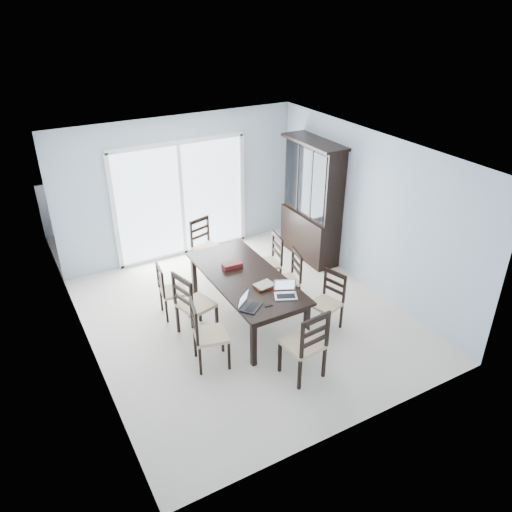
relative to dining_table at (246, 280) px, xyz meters
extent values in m
plane|color=beige|center=(0.00, 0.00, -0.67)|extent=(5.00, 5.00, 0.00)
plane|color=white|center=(0.00, 0.00, 1.93)|extent=(5.00, 5.00, 0.00)
cube|color=#AABBCB|center=(0.00, 2.50, 0.63)|extent=(4.50, 0.02, 2.60)
cube|color=#AABBCB|center=(-2.25, 0.00, 0.63)|extent=(0.02, 5.00, 2.60)
cube|color=#AABBCB|center=(2.25, 0.00, 0.63)|extent=(0.02, 5.00, 2.60)
cube|color=gray|center=(0.00, 3.50, -0.72)|extent=(4.50, 2.00, 0.10)
cube|color=#99999E|center=(0.00, 4.50, -0.12)|extent=(4.50, 0.06, 1.10)
cube|color=black|center=(0.00, 0.00, 0.06)|extent=(1.00, 2.20, 0.04)
cube|color=black|center=(0.00, 0.00, 0.00)|extent=(0.88, 2.08, 0.10)
cube|color=black|center=(-0.42, -1.00, -0.33)|extent=(0.07, 0.07, 0.69)
cube|color=black|center=(0.42, -1.00, -0.33)|extent=(0.07, 0.07, 0.69)
cube|color=black|center=(-0.42, 1.00, -0.33)|extent=(0.07, 0.07, 0.69)
cube|color=black|center=(0.42, 1.00, -0.33)|extent=(0.07, 0.07, 0.69)
cube|color=black|center=(2.01, 1.25, -0.25)|extent=(0.45, 1.30, 0.85)
cube|color=black|center=(2.04, 1.25, 0.83)|extent=(0.38, 1.30, 1.30)
cube|color=black|center=(2.01, 1.25, 1.50)|extent=(0.50, 1.38, 0.05)
cube|color=black|center=(1.84, 0.83, 0.83)|extent=(0.02, 0.36, 1.18)
cube|color=black|center=(1.84, 1.25, 0.83)|extent=(0.02, 0.36, 1.18)
cube|color=black|center=(1.84, 1.67, 0.83)|extent=(0.02, 0.36, 1.18)
cube|color=silver|center=(0.00, 2.48, 0.38)|extent=(2.40, 0.02, 2.10)
cube|color=white|center=(0.00, 2.46, 1.47)|extent=(2.52, 0.05, 0.08)
cube|color=white|center=(0.00, 2.46, 0.38)|extent=(0.06, 0.05, 2.10)
cube|color=white|center=(0.00, 2.46, -0.65)|extent=(2.52, 0.05, 0.05)
cube|color=black|center=(-1.03, -0.46, -0.46)|extent=(0.04, 0.04, 0.43)
cube|color=black|center=(-1.12, -0.83, -0.46)|extent=(0.04, 0.04, 0.43)
cube|color=black|center=(-0.66, -0.54, -0.46)|extent=(0.04, 0.04, 0.43)
cube|color=black|center=(-0.74, -0.92, -0.46)|extent=(0.04, 0.04, 0.43)
cube|color=tan|center=(-0.89, -0.69, -0.21)|extent=(0.51, 0.51, 0.05)
cube|color=black|center=(-1.04, 0.17, -0.44)|extent=(0.05, 0.05, 0.46)
cube|color=black|center=(-0.93, -0.22, -0.44)|extent=(0.05, 0.05, 0.46)
cube|color=black|center=(-0.64, 0.27, -0.44)|extent=(0.05, 0.05, 0.46)
cube|color=black|center=(-0.54, -0.12, -0.44)|extent=(0.05, 0.05, 0.46)
cube|color=tan|center=(-0.79, 0.03, -0.19)|extent=(0.54, 0.54, 0.05)
cube|color=black|center=(-1.06, 0.83, -0.48)|extent=(0.03, 0.03, 0.39)
cube|color=black|center=(-1.09, 0.49, -0.48)|extent=(0.03, 0.03, 0.39)
cube|color=black|center=(-0.71, 0.79, -0.48)|extent=(0.03, 0.03, 0.39)
cube|color=black|center=(-0.75, 0.45, -0.48)|extent=(0.03, 0.03, 0.39)
cube|color=tan|center=(-0.90, 0.64, -0.26)|extent=(0.42, 0.42, 0.05)
cube|color=black|center=(1.12, -0.90, -0.48)|extent=(0.04, 0.04, 0.39)
cube|color=black|center=(1.02, -0.57, -0.48)|extent=(0.04, 0.04, 0.39)
cube|color=black|center=(0.78, -1.00, -0.48)|extent=(0.04, 0.04, 0.39)
cube|color=black|center=(0.68, -0.67, -0.48)|extent=(0.04, 0.04, 0.39)
cube|color=tan|center=(0.90, -0.78, -0.26)|extent=(0.48, 0.48, 0.05)
cube|color=black|center=(0.86, -0.16, -0.47)|extent=(0.04, 0.04, 0.40)
cube|color=black|center=(0.93, 0.19, -0.47)|extent=(0.04, 0.04, 0.40)
cube|color=black|center=(0.51, -0.08, -0.47)|extent=(0.04, 0.04, 0.40)
cube|color=black|center=(0.58, 0.27, -0.47)|extent=(0.04, 0.04, 0.40)
cube|color=tan|center=(0.72, 0.05, -0.25)|extent=(0.47, 0.47, 0.05)
cube|color=black|center=(0.88, 0.44, -0.47)|extent=(0.04, 0.04, 0.42)
cube|color=black|center=(0.93, 0.80, -0.47)|extent=(0.04, 0.04, 0.42)
cube|color=black|center=(0.52, 0.49, -0.47)|extent=(0.04, 0.04, 0.42)
cube|color=black|center=(0.57, 0.85, -0.47)|extent=(0.04, 0.04, 0.42)
cube|color=tan|center=(0.72, 0.65, -0.23)|extent=(0.46, 0.46, 0.05)
cube|color=black|center=(-0.14, -1.68, -0.44)|extent=(0.04, 0.04, 0.46)
cube|color=black|center=(0.26, -1.64, -0.44)|extent=(0.04, 0.04, 0.46)
cube|color=black|center=(-0.18, -1.28, -0.44)|extent=(0.04, 0.04, 0.46)
cube|color=black|center=(0.22, -1.24, -0.44)|extent=(0.04, 0.04, 0.46)
cube|color=tan|center=(0.04, -1.46, -0.19)|extent=(0.49, 0.49, 0.05)
cube|color=black|center=(0.23, 1.84, -0.46)|extent=(0.04, 0.04, 0.43)
cube|color=black|center=(-0.14, 1.73, -0.46)|extent=(0.04, 0.04, 0.43)
cube|color=black|center=(0.34, 1.47, -0.46)|extent=(0.04, 0.04, 0.43)
cube|color=black|center=(-0.03, 1.36, -0.46)|extent=(0.04, 0.04, 0.43)
cube|color=tan|center=(0.10, 1.60, -0.22)|extent=(0.52, 0.52, 0.05)
cube|color=black|center=(-0.32, -0.76, 0.08)|extent=(0.36, 0.34, 0.02)
cube|color=silver|center=(-0.32, -0.76, 0.19)|extent=(0.23, 0.18, 0.16)
cube|color=silver|center=(0.22, -0.76, 0.09)|extent=(0.37, 0.32, 0.02)
cube|color=silver|center=(0.22, -0.76, 0.19)|extent=(0.26, 0.15, 0.16)
cube|color=maroon|center=(0.08, -0.40, 0.09)|extent=(0.25, 0.19, 0.03)
cube|color=gold|center=(0.09, -0.40, 0.11)|extent=(0.29, 0.24, 0.01)
cube|color=black|center=(-0.10, -0.83, 0.08)|extent=(0.11, 0.06, 0.01)
cube|color=#541210|center=(-0.06, 0.32, 0.11)|extent=(0.30, 0.16, 0.07)
cube|color=brown|center=(-0.26, 3.65, -0.25)|extent=(1.99, 1.85, 0.84)
cube|color=gray|center=(-0.26, 3.65, 0.20)|extent=(2.05, 1.91, 0.06)
camera|label=1|loc=(-2.94, -5.58, 3.81)|focal=35.00mm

